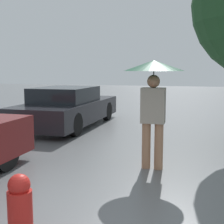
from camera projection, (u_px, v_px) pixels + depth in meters
The scene contains 3 objects.
pedestrian at pixel (154, 84), 4.98m from camera, with size 0.97×0.97×1.77m.
parked_car_farthest at pixel (68, 108), 9.03m from camera, with size 1.71×4.25×1.14m.
fire_hydrant at pixel (20, 209), 2.91m from camera, with size 0.23×0.23×0.67m.
Camera 1 is at (0.51, -1.80, 1.62)m, focal length 50.00 mm.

